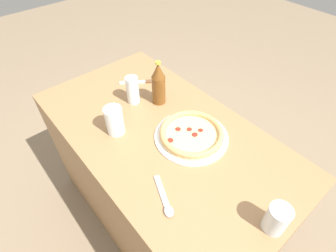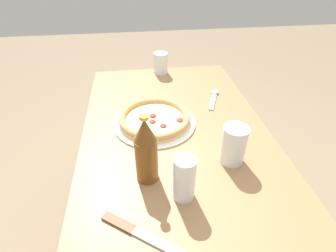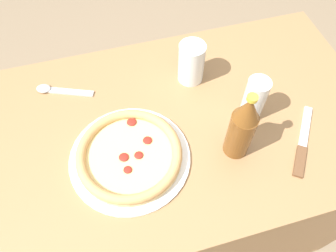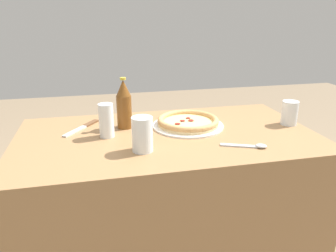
% 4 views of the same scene
% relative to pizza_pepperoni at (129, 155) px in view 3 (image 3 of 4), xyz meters
% --- Properties ---
extents(ground_plane, '(8.00, 8.00, 0.00)m').
position_rel_pizza_pepperoni_xyz_m(ground_plane, '(-0.11, -0.08, -0.79)').
color(ground_plane, '#847056').
extents(table, '(1.26, 0.70, 0.77)m').
position_rel_pizza_pepperoni_xyz_m(table, '(-0.11, -0.08, -0.41)').
color(table, '#997047').
rests_on(table, ground_plane).
extents(pizza_pepperoni, '(0.32, 0.32, 0.04)m').
position_rel_pizza_pepperoni_xyz_m(pizza_pepperoni, '(0.00, 0.00, 0.00)').
color(pizza_pepperoni, white).
rests_on(pizza_pepperoni, table).
extents(glass_red_wine, '(0.06, 0.06, 0.14)m').
position_rel_pizza_pepperoni_xyz_m(glass_red_wine, '(-0.36, -0.05, 0.04)').
color(glass_red_wine, white).
rests_on(glass_red_wine, table).
extents(glass_orange_juice, '(0.08, 0.08, 0.13)m').
position_rel_pizza_pepperoni_xyz_m(glass_orange_juice, '(-0.24, -0.23, 0.04)').
color(glass_orange_juice, white).
rests_on(glass_orange_juice, table).
extents(beer_bottle, '(0.07, 0.07, 0.23)m').
position_rel_pizza_pepperoni_xyz_m(beer_bottle, '(-0.28, 0.05, 0.09)').
color(beer_bottle, brown).
rests_on(beer_bottle, table).
extents(knife, '(0.16, 0.20, 0.01)m').
position_rel_pizza_pepperoni_xyz_m(knife, '(-0.46, 0.08, -0.02)').
color(knife, brown).
rests_on(knife, table).
extents(spoon, '(0.17, 0.09, 0.02)m').
position_rel_pizza_pepperoni_xyz_m(spoon, '(0.17, -0.29, -0.01)').
color(spoon, silver).
rests_on(spoon, table).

